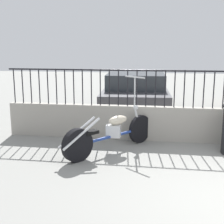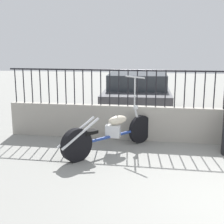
{
  "view_description": "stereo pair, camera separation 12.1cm",
  "coord_description": "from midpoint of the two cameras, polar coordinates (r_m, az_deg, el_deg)",
  "views": [
    {
      "loc": [
        -1.42,
        -3.93,
        2.03
      ],
      "look_at": [
        -2.36,
        2.24,
        0.7
      ],
      "focal_mm": 50.0,
      "sensor_mm": 36.0,
      "label": 1
    },
    {
      "loc": [
        -1.3,
        -3.91,
        2.03
      ],
      "look_at": [
        -2.36,
        2.24,
        0.7
      ],
      "focal_mm": 50.0,
      "sensor_mm": 36.0,
      "label": 2
    }
  ],
  "objects": [
    {
      "name": "motorcycle_blue",
      "position": [
        5.99,
        -0.43,
        -3.99
      ],
      "size": [
        1.54,
        1.86,
        1.43
      ],
      "rotation": [
        0.0,
        0.0,
        0.89
      ],
      "color": "black",
      "rests_on": "ground_plane"
    },
    {
      "name": "car_dark_grey",
      "position": [
        9.39,
        5.1,
        3.51
      ],
      "size": [
        2.02,
        4.11,
        1.25
      ],
      "rotation": [
        0.0,
        0.0,
        1.63
      ],
      "color": "black",
      "rests_on": "ground_plane"
    }
  ]
}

